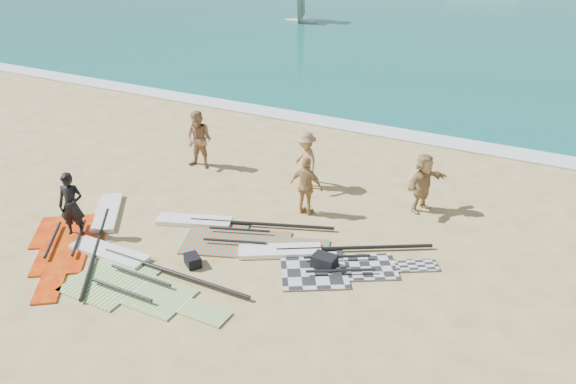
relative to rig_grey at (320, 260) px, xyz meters
The scene contains 14 objects.
ground 3.18m from the rig_grey, 119.88° to the right, with size 300.00×300.00×0.00m, color #D2BE7B.
surf_line 9.68m from the rig_grey, 99.41° to the left, with size 300.00×1.20×0.04m, color white.
rig_grey is the anchor object (origin of this frame).
rig_green 4.58m from the rig_grey, 144.81° to the right, with size 5.18×2.03×0.20m.
rig_orange 2.83m from the rig_grey, behind, with size 4.95×2.94×0.19m.
rig_red 6.32m from the rig_grey, 164.06° to the right, with size 3.92×5.00×0.20m.
gear_bag_near 0.35m from the rig_grey, 45.31° to the right, with size 0.55×0.40×0.35m, color black.
gear_bag_far 3.09m from the rig_grey, 148.67° to the right, with size 0.45×0.32×0.27m, color black.
person_wetsuit 6.56m from the rig_grey, 163.14° to the right, with size 0.65×0.43×1.79m, color black.
beachgoer_left 6.94m from the rig_grey, 150.75° to the left, with size 0.95×0.74×1.95m, color #9B704C.
beachgoer_mid 4.31m from the rig_grey, 121.37° to the left, with size 1.18×0.68×1.83m, color tan.
beachgoer_back 2.62m from the rig_grey, 124.04° to the left, with size 1.00×0.42×1.71m, color tan.
beachgoer_right 4.15m from the rig_grey, 69.62° to the left, with size 1.59×0.51×1.72m, color #9E7F51.
windsurfer_left 35.15m from the rig_grey, 117.53° to the left, with size 2.62×2.99×4.60m.
Camera 1 is at (6.34, -7.87, 7.59)m, focal length 35.00 mm.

